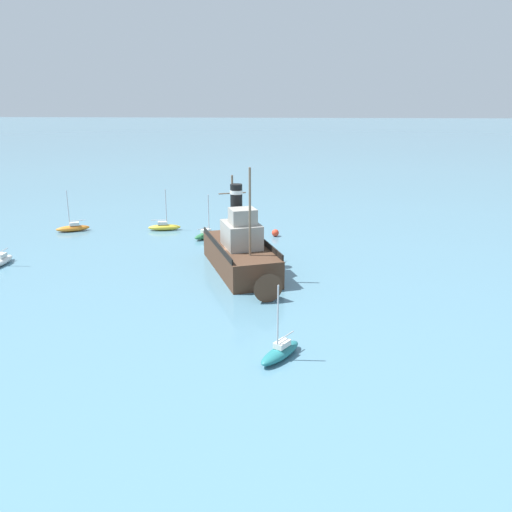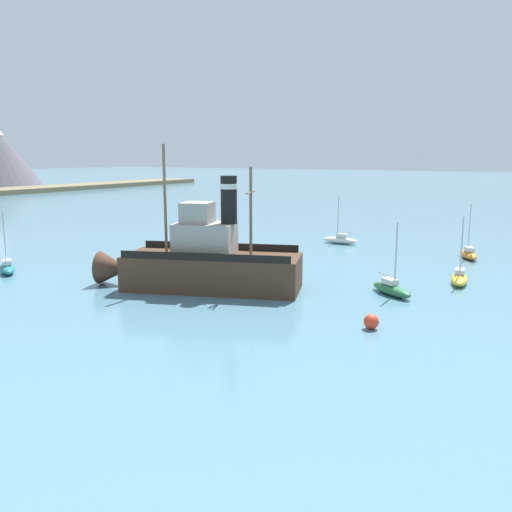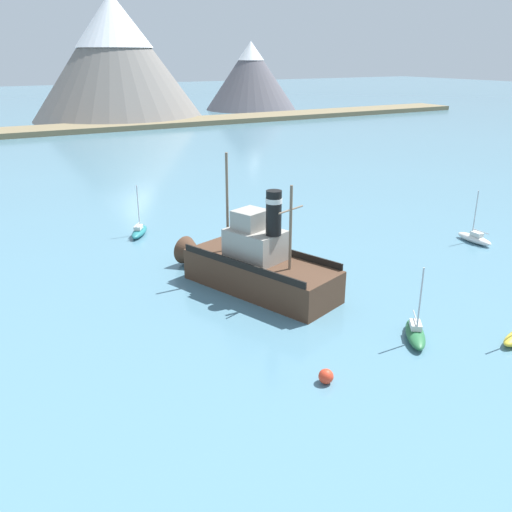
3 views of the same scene
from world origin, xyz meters
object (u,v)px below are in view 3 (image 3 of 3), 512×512
(sailboat_green, at_px, (415,333))
(sailboat_teal, at_px, (139,231))
(old_tugboat, at_px, (254,265))
(mooring_buoy, at_px, (326,376))
(sailboat_white, at_px, (474,238))

(sailboat_green, bearing_deg, sailboat_teal, 106.90)
(old_tugboat, xyz_separation_m, sailboat_green, (4.88, -11.75, -1.40))
(sailboat_green, height_order, sailboat_teal, same)
(mooring_buoy, bearing_deg, sailboat_teal, 91.78)
(sailboat_green, distance_m, mooring_buoy, 7.74)
(sailboat_green, bearing_deg, mooring_buoy, -171.19)
(sailboat_teal, distance_m, sailboat_white, 31.89)
(sailboat_green, distance_m, sailboat_teal, 29.47)
(sailboat_green, distance_m, sailboat_white, 21.21)
(sailboat_green, relative_size, mooring_buoy, 5.99)
(old_tugboat, distance_m, mooring_buoy, 13.31)
(sailboat_green, height_order, mooring_buoy, sailboat_green)
(mooring_buoy, bearing_deg, sailboat_green, 8.81)
(old_tugboat, relative_size, sailboat_white, 3.00)
(old_tugboat, xyz_separation_m, mooring_buoy, (-2.77, -12.94, -1.42))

